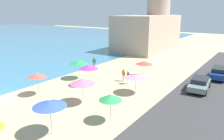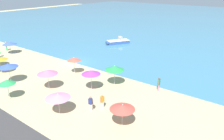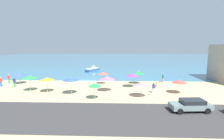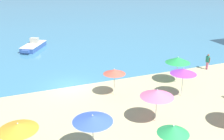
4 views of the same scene
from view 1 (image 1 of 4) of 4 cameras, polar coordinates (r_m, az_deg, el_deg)
beach_umbrella_1 at (r=20.25m, az=-7.72°, el=-2.90°), size 2.38×2.38×2.51m
beach_umbrella_3 at (r=22.77m, az=6.25°, el=-1.61°), size 2.38×2.38×2.13m
beach_umbrella_4 at (r=15.64m, az=-15.99°, el=-8.53°), size 2.35×2.35×2.55m
beach_umbrella_6 at (r=25.05m, az=-6.09°, el=0.81°), size 2.21×2.21×2.53m
beach_umbrella_8 at (r=27.80m, az=-8.58°, el=2.14°), size 2.31×2.31×2.55m
beach_umbrella_9 at (r=16.82m, az=-0.43°, el=-7.14°), size 1.79×1.79×2.34m
beach_umbrella_10 at (r=28.73m, az=8.39°, el=1.90°), size 2.21×2.21×2.17m
beach_umbrella_11 at (r=23.35m, az=-18.93°, el=-1.32°), size 1.90×1.90×2.39m
bather_1 at (r=32.89m, az=-4.66°, el=2.05°), size 0.27×0.57×1.71m
bather_2 at (r=25.83m, az=4.21°, el=-1.78°), size 0.54×0.33×1.61m
bather_4 at (r=26.83m, az=3.04°, el=-1.11°), size 0.29×0.56×1.60m
parked_car_0 at (r=25.61m, az=21.91°, el=-3.30°), size 4.50×2.20×1.34m
parked_car_1 at (r=30.90m, az=26.16°, el=-0.58°), size 4.64×2.09×1.48m
harbor_fortress at (r=50.62m, az=10.03°, el=10.67°), size 17.36×8.77×13.44m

